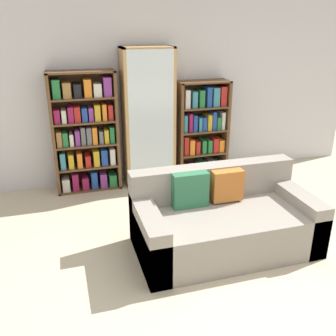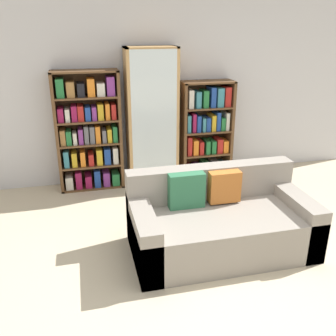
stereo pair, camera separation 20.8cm
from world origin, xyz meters
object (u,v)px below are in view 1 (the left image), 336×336
at_px(couch, 223,222).
at_px(display_cabinet, 148,118).
at_px(bookshelf_right, 202,131).
at_px(wine_bottle, 209,196).
at_px(bookshelf_left, 86,134).

height_order(couch, display_cabinet, display_cabinet).
distance_m(couch, display_cabinet, 1.99).
relative_size(display_cabinet, bookshelf_right, 1.33).
xyz_separation_m(display_cabinet, wine_bottle, (0.52, -1.01, -0.78)).
relative_size(bookshelf_right, wine_bottle, 3.62).
xyz_separation_m(bookshelf_left, wine_bottle, (1.37, -1.03, -0.63)).
xyz_separation_m(couch, bookshelf_right, (0.49, 1.87, 0.41)).
bearing_deg(bookshelf_left, couch, -57.95).
bearing_deg(bookshelf_left, display_cabinet, -1.07).
distance_m(bookshelf_left, wine_bottle, 1.83).
relative_size(couch, display_cabinet, 0.95).
bearing_deg(display_cabinet, bookshelf_left, 178.93).
bearing_deg(couch, bookshelf_right, 75.30).
relative_size(bookshelf_left, wine_bottle, 4.11).
relative_size(couch, bookshelf_right, 1.26).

